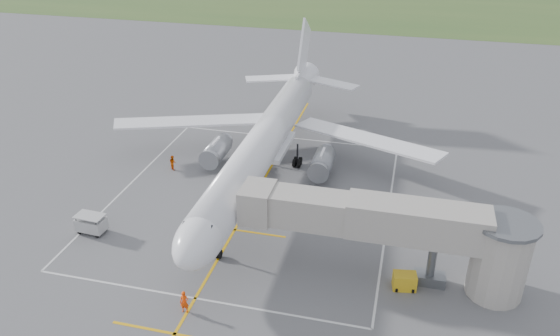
% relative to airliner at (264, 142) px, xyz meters
% --- Properties ---
extents(ground, '(700.00, 700.00, 0.00)m').
position_rel_airliner_xyz_m(ground, '(0.00, -0.75, -4.39)').
color(ground, '#545457').
rests_on(ground, ground).
extents(apron_markings, '(28.20, 60.00, 0.01)m').
position_rel_airliner_xyz_m(apron_markings, '(0.00, -6.57, -4.38)').
color(apron_markings, '#E4A50D').
rests_on(apron_markings, ground).
extents(airliner, '(38.93, 46.75, 13.52)m').
position_rel_airliner_xyz_m(airliner, '(0.00, 0.00, 0.00)').
color(airliner, white).
rests_on(airliner, ground).
extents(jet_bridge, '(23.40, 5.00, 7.20)m').
position_rel_airliner_xyz_m(jet_bridge, '(15.72, -14.25, 0.35)').
color(jet_bridge, gray).
rests_on(jet_bridge, ground).
extents(gpu_unit, '(2.03, 1.58, 1.40)m').
position_rel_airliner_xyz_m(gpu_unit, '(16.04, -15.43, -3.70)').
color(gpu_unit, gold).
rests_on(gpu_unit, ground).
extents(baggage_cart, '(2.78, 1.78, 1.87)m').
position_rel_airliner_xyz_m(baggage_cart, '(-12.95, -14.41, -3.43)').
color(baggage_cart, '#B2B2B2').
rests_on(baggage_cart, ground).
extents(ramp_worker_nose, '(0.74, 0.53, 1.88)m').
position_rel_airliner_xyz_m(ramp_worker_nose, '(-0.17, -22.35, -3.45)').
color(ramp_worker_nose, '#FF4408').
rests_on(ramp_worker_nose, ground).
extents(ramp_worker_wing, '(1.07, 1.03, 1.73)m').
position_rel_airliner_xyz_m(ramp_worker_wing, '(-10.83, -0.57, -3.53)').
color(ramp_worker_wing, '#E05307').
rests_on(ramp_worker_wing, ground).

